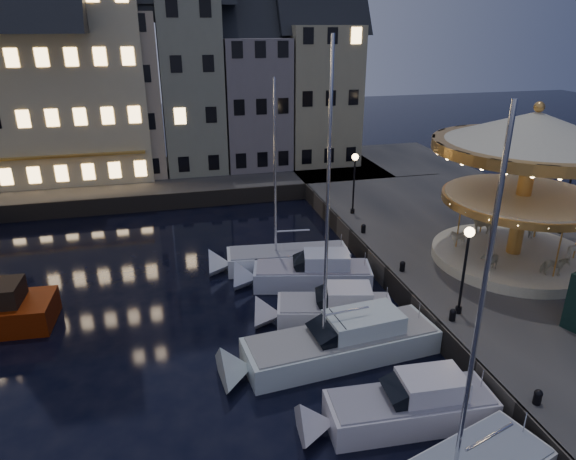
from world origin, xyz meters
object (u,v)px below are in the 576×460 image
object	(u,v)px
streetlamp_b	(466,258)
streetlamp_d	(568,191)
streetlamp_c	(354,175)
carousel	(530,160)
motorboat_d	(326,311)
bollard_c	(402,266)
bollard_b	(453,314)
bollard_d	(363,228)
motorboat_b	(399,409)
motorboat_e	(305,275)
bollard_a	(538,396)
motorboat_c	(333,345)
motorboat_f	(278,260)

from	to	relation	value
streetlamp_b	streetlamp_d	world-z (taller)	same
streetlamp_b	streetlamp_c	world-z (taller)	same
streetlamp_d	carousel	size ratio (longest dim) A/B	0.42
streetlamp_b	motorboat_d	size ratio (longest dim) A/B	0.63
bollard_c	streetlamp_c	bearing A→B (deg)	86.19
bollard_b	bollard_d	world-z (taller)	same
bollard_d	motorboat_b	xyz separation A→B (m)	(-4.35, -14.44, -0.96)
motorboat_e	motorboat_d	bearing A→B (deg)	-90.91
bollard_a	motorboat_d	size ratio (longest dim) A/B	0.09
streetlamp_b	motorboat_c	xyz separation A→B (m)	(-6.00, -0.17, -3.34)
bollard_d	motorboat_d	bearing A→B (deg)	-123.19
bollard_a	motorboat_f	bearing A→B (deg)	110.85
motorboat_c	motorboat_d	size ratio (longest dim) A/B	1.92
motorboat_d	carousel	size ratio (longest dim) A/B	0.67
streetlamp_c	bollard_c	world-z (taller)	streetlamp_c
streetlamp_b	motorboat_b	distance (m)	7.46
motorboat_f	motorboat_d	bearing A→B (deg)	-82.22
motorboat_b	motorboat_f	distance (m)	13.49
bollard_d	motorboat_f	bearing A→B (deg)	-169.90
bollard_b	motorboat_d	world-z (taller)	motorboat_d
streetlamp_b	bollard_d	bearing A→B (deg)	93.43
motorboat_f	carousel	distance (m)	14.55
motorboat_f	carousel	world-z (taller)	motorboat_f
motorboat_e	carousel	bearing A→B (deg)	-12.05
motorboat_f	streetlamp_d	bearing A→B (deg)	-6.43
streetlamp_b	bollard_b	bearing A→B (deg)	-140.19
streetlamp_d	motorboat_e	xyz separation A→B (m)	(-16.67, -0.44, -3.38)
bollard_c	carousel	xyz separation A→B (m)	(6.42, -0.33, 5.38)
streetlamp_c	motorboat_f	distance (m)	8.51
motorboat_d	motorboat_f	bearing A→B (deg)	97.78
carousel	motorboat_c	bearing A→B (deg)	-159.80
motorboat_c	motorboat_e	bearing A→B (deg)	84.69
streetlamp_b	bollard_d	xyz separation A→B (m)	(-0.60, 10.00, -2.41)
bollard_b	streetlamp_d	bearing A→B (deg)	32.22
motorboat_c	motorboat_e	size ratio (longest dim) A/B	1.69
motorboat_e	motorboat_f	distance (m)	2.60
streetlamp_b	carousel	xyz separation A→B (m)	(5.82, 4.17, 2.96)
motorboat_f	bollard_b	bearing A→B (deg)	-58.96
streetlamp_b	motorboat_d	xyz separation A→B (m)	(-5.44, 2.61, -3.38)
streetlamp_b	bollard_a	size ratio (longest dim) A/B	7.32
streetlamp_d	motorboat_f	size ratio (longest dim) A/B	0.38
motorboat_b	motorboat_c	distance (m)	4.39
streetlamp_d	motorboat_e	world-z (taller)	streetlamp_d
streetlamp_d	bollard_b	bearing A→B (deg)	-147.78
streetlamp_d	bollard_a	distance (m)	17.79
motorboat_c	bollard_c	bearing A→B (deg)	40.88
motorboat_c	motorboat_d	world-z (taller)	motorboat_c
motorboat_e	streetlamp_b	bearing A→B (deg)	-50.69
carousel	motorboat_f	bearing A→B (deg)	158.36
bollard_c	carousel	bearing A→B (deg)	-2.91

